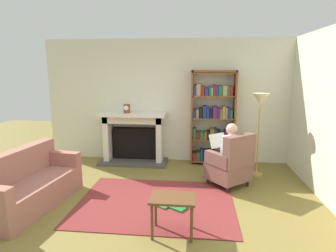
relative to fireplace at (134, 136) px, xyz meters
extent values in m
plane|color=olive|center=(0.78, -2.30, -0.59)|extent=(14.00, 14.00, 0.00)
cube|color=silver|center=(0.78, 0.25, 0.76)|extent=(5.60, 0.10, 2.70)
cube|color=silver|center=(3.43, -1.05, 0.76)|extent=(0.10, 5.20, 2.70)
cube|color=maroon|center=(0.78, -2.00, -0.59)|extent=(2.40, 1.80, 0.01)
cube|color=#4C4742|center=(0.00, -0.12, -0.57)|extent=(1.49, 0.64, 0.05)
cube|color=black|center=(0.00, 0.10, -0.19)|extent=(0.97, 0.20, 0.70)
cube|color=silver|center=(-0.58, -0.02, -0.06)|extent=(0.12, 0.44, 1.06)
cube|color=silver|center=(0.58, -0.02, -0.06)|extent=(0.12, 0.44, 1.06)
cube|color=silver|center=(0.00, -0.02, 0.39)|extent=(1.29, 0.44, 0.16)
cube|color=silver|center=(0.00, -0.08, 0.50)|extent=(1.45, 0.56, 0.06)
cylinder|color=brown|center=(-0.12, -0.10, 0.62)|extent=(0.14, 0.14, 0.19)
cylinder|color=white|center=(-0.12, -0.16, 0.65)|extent=(0.10, 0.01, 0.10)
cube|color=brown|center=(1.28, 0.04, 0.42)|extent=(0.04, 0.32, 2.03)
cube|color=brown|center=(2.18, 0.04, 0.42)|extent=(0.04, 0.32, 2.03)
cube|color=brown|center=(1.73, 0.04, 1.42)|extent=(0.94, 0.32, 0.04)
cube|color=brown|center=(1.73, 0.04, -0.53)|extent=(0.90, 0.32, 0.02)
cube|color=maroon|center=(1.35, 0.03, -0.43)|extent=(0.09, 0.26, 0.17)
cube|color=#1E592D|center=(1.44, 0.03, -0.42)|extent=(0.08, 0.26, 0.20)
cube|color=navy|center=(1.51, 0.03, -0.39)|extent=(0.05, 0.26, 0.25)
cube|color=black|center=(1.59, 0.03, -0.40)|extent=(0.09, 0.26, 0.23)
cube|color=black|center=(1.68, 0.03, -0.40)|extent=(0.07, 0.26, 0.24)
cube|color=#4C1E59|center=(1.75, 0.03, -0.40)|extent=(0.07, 0.26, 0.23)
cube|color=#997F4C|center=(1.84, 0.03, -0.42)|extent=(0.09, 0.26, 0.19)
cube|color=maroon|center=(1.91, 0.03, -0.43)|extent=(0.04, 0.26, 0.19)
cube|color=black|center=(1.96, 0.03, -0.43)|extent=(0.04, 0.26, 0.18)
cube|color=brown|center=(2.02, 0.03, -0.40)|extent=(0.05, 0.26, 0.24)
cube|color=#1E592D|center=(2.08, 0.03, -0.41)|extent=(0.06, 0.26, 0.22)
cube|color=navy|center=(2.16, 0.03, -0.41)|extent=(0.08, 0.26, 0.21)
cube|color=brown|center=(1.73, 0.04, -0.05)|extent=(0.90, 0.32, 0.02)
cube|color=#1E592D|center=(1.34, 0.03, 0.08)|extent=(0.06, 0.26, 0.24)
cube|color=maroon|center=(1.41, 0.03, 0.04)|extent=(0.06, 0.26, 0.16)
cube|color=#1E592D|center=(1.50, 0.03, 0.04)|extent=(0.09, 0.26, 0.16)
cube|color=brown|center=(1.58, 0.03, 0.04)|extent=(0.06, 0.26, 0.17)
cube|color=black|center=(1.64, 0.03, 0.05)|extent=(0.06, 0.26, 0.19)
cube|color=brown|center=(1.72, 0.03, 0.08)|extent=(0.09, 0.26, 0.24)
cube|color=navy|center=(1.79, 0.03, 0.08)|extent=(0.04, 0.26, 0.25)
cube|color=black|center=(1.86, 0.03, 0.07)|extent=(0.08, 0.26, 0.21)
cube|color=brown|center=(1.94, 0.03, 0.04)|extent=(0.07, 0.26, 0.17)
cube|color=#4C1E59|center=(2.02, 0.03, 0.07)|extent=(0.08, 0.26, 0.22)
cube|color=#997F4C|center=(2.09, 0.03, 0.08)|extent=(0.04, 0.26, 0.24)
cube|color=black|center=(2.15, 0.03, 0.06)|extent=(0.06, 0.26, 0.20)
cube|color=brown|center=(1.73, 0.04, 0.42)|extent=(0.90, 0.32, 0.02)
cube|color=navy|center=(1.34, 0.03, 0.52)|extent=(0.06, 0.26, 0.17)
cube|color=#997F4C|center=(1.40, 0.03, 0.53)|extent=(0.05, 0.26, 0.18)
cube|color=black|center=(1.47, 0.03, 0.54)|extent=(0.07, 0.26, 0.21)
cube|color=navy|center=(1.55, 0.03, 0.56)|extent=(0.07, 0.26, 0.25)
cube|color=navy|center=(1.62, 0.03, 0.54)|extent=(0.05, 0.26, 0.21)
cube|color=black|center=(1.68, 0.03, 0.52)|extent=(0.05, 0.26, 0.18)
cube|color=#4C1E59|center=(1.76, 0.03, 0.56)|extent=(0.09, 0.26, 0.25)
cube|color=#4C1E59|center=(1.84, 0.03, 0.54)|extent=(0.05, 0.26, 0.22)
cube|color=brown|center=(1.89, 0.03, 0.54)|extent=(0.05, 0.26, 0.20)
cube|color=#997F4C|center=(1.95, 0.03, 0.56)|extent=(0.05, 0.26, 0.26)
cube|color=#997F4C|center=(2.00, 0.03, 0.55)|extent=(0.04, 0.26, 0.23)
cube|color=navy|center=(2.05, 0.03, 0.55)|extent=(0.04, 0.26, 0.22)
cube|color=#1E592D|center=(2.10, 0.03, 0.53)|extent=(0.05, 0.26, 0.19)
cube|color=brown|center=(1.73, 0.04, 0.90)|extent=(0.90, 0.32, 0.02)
cube|color=navy|center=(1.33, 0.03, 1.02)|extent=(0.05, 0.26, 0.21)
cube|color=#997F4C|center=(1.41, 0.03, 1.04)|extent=(0.09, 0.26, 0.24)
cube|color=maroon|center=(1.49, 0.03, 1.01)|extent=(0.07, 0.26, 0.20)
cube|color=navy|center=(1.58, 0.03, 1.00)|extent=(0.08, 0.26, 0.17)
cube|color=#1E592D|center=(1.65, 0.03, 1.01)|extent=(0.04, 0.26, 0.19)
cube|color=#997F4C|center=(1.69, 0.03, 1.00)|extent=(0.04, 0.26, 0.17)
cube|color=maroon|center=(1.74, 0.03, 1.03)|extent=(0.04, 0.26, 0.24)
cube|color=navy|center=(1.79, 0.03, 1.02)|extent=(0.06, 0.26, 0.21)
cube|color=#1E592D|center=(1.87, 0.03, 1.02)|extent=(0.08, 0.26, 0.22)
cube|color=#997F4C|center=(1.96, 0.03, 1.02)|extent=(0.09, 0.26, 0.21)
cube|color=#1E592D|center=(2.03, 0.03, 1.02)|extent=(0.05, 0.26, 0.21)
cube|color=maroon|center=(2.08, 0.03, 1.02)|extent=(0.05, 0.26, 0.21)
cube|color=brown|center=(1.73, 0.04, 1.38)|extent=(0.90, 0.32, 0.02)
cylinder|color=#331E14|center=(2.00, -0.82, -0.53)|extent=(0.05, 0.05, 0.12)
cylinder|color=#331E14|center=(1.61, -1.15, -0.53)|extent=(0.05, 0.05, 0.12)
cylinder|color=#331E14|center=(2.31, -1.18, -0.53)|extent=(0.05, 0.05, 0.12)
cylinder|color=#331E14|center=(1.92, -1.52, -0.53)|extent=(0.05, 0.05, 0.12)
cube|color=brown|center=(1.96, -1.17, -0.32)|extent=(0.88, 0.87, 0.30)
cube|color=brown|center=(2.12, -1.35, 0.10)|extent=(0.59, 0.54, 0.55)
cube|color=brown|center=(2.17, -0.99, -0.06)|extent=(0.44, 0.49, 0.22)
cube|color=brown|center=(1.76, -1.34, -0.06)|extent=(0.44, 0.49, 0.22)
cube|color=silver|center=(1.99, -1.21, 0.08)|extent=(0.37, 0.36, 0.50)
sphere|color=#D8AD8C|center=(1.99, -1.21, 0.45)|extent=(0.20, 0.20, 0.20)
cube|color=#191E3F|center=(1.92, -1.00, -0.12)|extent=(0.35, 0.38, 0.12)
cube|color=#191E3F|center=(1.80, -1.11, -0.12)|extent=(0.35, 0.38, 0.12)
cylinder|color=#191E3F|center=(1.80, -0.86, -0.38)|extent=(0.10, 0.10, 0.42)
cylinder|color=#191E3F|center=(1.68, -0.96, -0.38)|extent=(0.10, 0.10, 0.42)
cube|color=white|center=(1.78, -0.96, 0.18)|extent=(0.34, 0.32, 0.25)
cube|color=#A26759|center=(-1.07, -2.28, -0.39)|extent=(0.92, 1.78, 0.40)
cube|color=#A26759|center=(-1.34, -2.25, 0.03)|extent=(0.42, 1.71, 0.45)
cube|color=#A26759|center=(-0.97, -1.52, -0.07)|extent=(0.71, 0.25, 0.24)
cube|color=brown|center=(1.12, -2.81, -0.11)|extent=(0.56, 0.39, 0.03)
cylinder|color=brown|center=(0.88, -2.97, -0.36)|extent=(0.04, 0.04, 0.47)
cylinder|color=brown|center=(1.36, -2.97, -0.36)|extent=(0.04, 0.04, 0.47)
cylinder|color=brown|center=(0.88, -2.66, -0.36)|extent=(0.04, 0.04, 0.47)
cylinder|color=brown|center=(1.36, -2.66, -0.36)|extent=(0.04, 0.04, 0.47)
cube|color=red|center=(1.05, -2.00, -0.56)|extent=(0.31, 0.26, 0.04)
cube|color=#267233|center=(1.14, -2.15, -0.56)|extent=(0.32, 0.30, 0.03)
cube|color=#267233|center=(0.90, -2.08, -0.57)|extent=(0.32, 0.30, 0.02)
cylinder|color=#B7933F|center=(2.58, -0.59, -0.58)|extent=(0.24, 0.24, 0.03)
cylinder|color=#B7933F|center=(2.58, -0.59, 0.12)|extent=(0.03, 0.03, 1.37)
cone|color=beige|center=(2.58, -0.59, 0.91)|extent=(0.32, 0.32, 0.22)
camera|label=1|loc=(1.40, -6.06, 1.45)|focal=30.39mm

